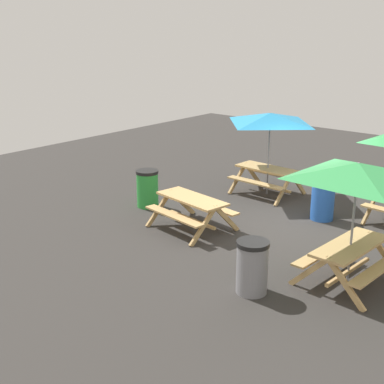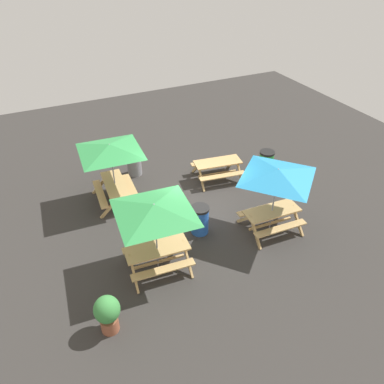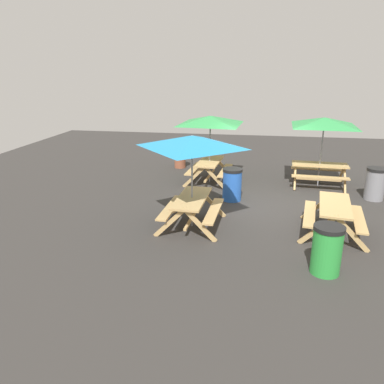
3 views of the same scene
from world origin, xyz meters
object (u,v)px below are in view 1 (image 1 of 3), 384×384
Objects in this scene: picnic_table_2 at (192,206)px; trash_bin_blue at (323,200)px; picnic_table_0 at (270,124)px; picnic_table_3 at (357,180)px; trash_bin_green at (147,188)px; trash_bin_gray at (252,267)px.

trash_bin_blue reaches higher than picnic_table_2.
picnic_table_0 is 0.83× the size of picnic_table_3.
trash_bin_green is 5.21m from trash_bin_gray.
trash_bin_blue is at bearing -119.98° from picnic_table_2.
trash_bin_green is at bearing -5.39° from picnic_table_2.
picnic_table_2 is 2.02× the size of trash_bin_gray.
picnic_table_3 reaches higher than trash_bin_gray.
picnic_table_2 is 2.02× the size of trash_bin_blue.
picnic_table_0 is 6.07m from trash_bin_gray.
picnic_table_0 is 1.18× the size of picnic_table_2.
trash_bin_blue is (-2.13, 0.86, -1.49)m from picnic_table_0.
trash_bin_gray is (-4.74, 2.17, 0.00)m from trash_bin_green.
picnic_table_3 is at bearing -128.49° from trash_bin_gray.
trash_bin_gray is at bearing 122.59° from picnic_table_0.
picnic_table_2 is 2.02× the size of trash_bin_green.
picnic_table_3 is at bearing -174.87° from picnic_table_2.
trash_bin_green is 1.00× the size of trash_bin_gray.
picnic_table_3 is (-3.98, 0.24, 1.43)m from picnic_table_2.
picnic_table_0 reaches higher than picnic_table_2.
trash_bin_green and trash_bin_gray have the same top height.
picnic_table_3 reaches higher than trash_bin_green.
trash_bin_blue is at bearing -79.48° from trash_bin_gray.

